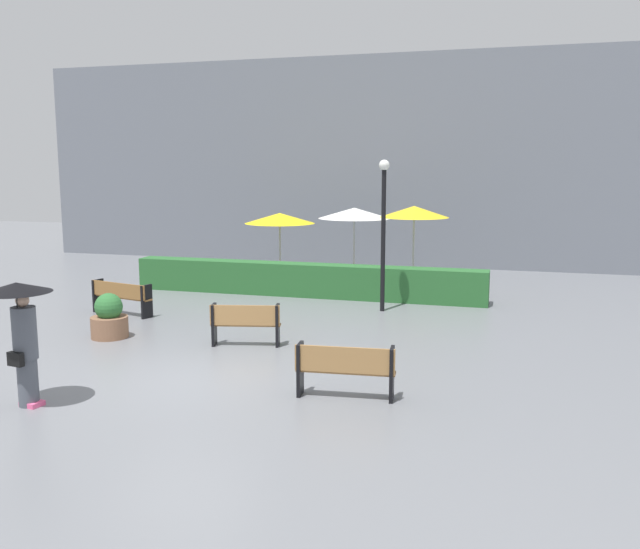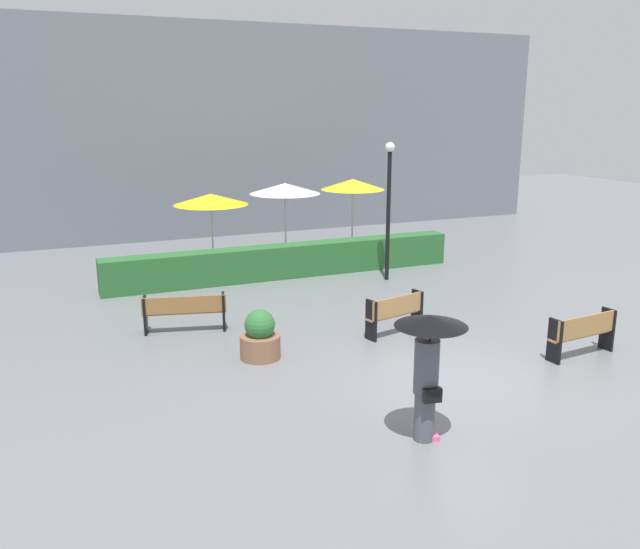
{
  "view_description": "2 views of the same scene",
  "coord_description": "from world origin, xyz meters",
  "views": [
    {
      "loc": [
        5.67,
        -10.63,
        3.81
      ],
      "look_at": [
        1.48,
        3.89,
        1.42
      ],
      "focal_mm": 37.85,
      "sensor_mm": 36.0,
      "label": 1
    },
    {
      "loc": [
        -6.83,
        -9.78,
        5.0
      ],
      "look_at": [
        -0.78,
        4.59,
        1.01
      ],
      "focal_mm": 36.96,
      "sensor_mm": 36.0,
      "label": 2
    }
  ],
  "objects": [
    {
      "name": "bench_near_right",
      "position": [
        3.07,
        -0.13,
        0.54
      ],
      "size": [
        1.69,
        0.49,
        0.91
      ],
      "color": "#9E7242",
      "rests_on": "ground"
    },
    {
      "name": "patio_umbrella_yellow",
      "position": [
        -1.94,
        10.82,
        2.13
      ],
      "size": [
        2.37,
        2.37,
        2.31
      ],
      "color": "silver",
      "rests_on": "ground"
    },
    {
      "name": "lamp_post",
      "position": [
        2.35,
        6.92,
        2.46
      ],
      "size": [
        0.28,
        0.28,
        4.02
      ],
      "color": "black",
      "rests_on": "ground"
    },
    {
      "name": "patio_umbrella_white",
      "position": [
        0.62,
        10.94,
        2.34
      ],
      "size": [
        2.36,
        2.36,
        2.52
      ],
      "color": "silver",
      "rests_on": "ground"
    },
    {
      "name": "patio_umbrella_yellow_far",
      "position": [
        2.71,
        10.07,
        2.48
      ],
      "size": [
        2.12,
        2.12,
        2.66
      ],
      "color": "silver",
      "rests_on": "ground"
    },
    {
      "name": "bench_far_left",
      "position": [
        -4.14,
        4.55,
        0.52
      ],
      "size": [
        1.89,
        0.78,
        0.86
      ],
      "color": "olive",
      "rests_on": "ground"
    },
    {
      "name": "bench_mid_center",
      "position": [
        0.2,
        2.54,
        0.54
      ],
      "size": [
        1.53,
        0.66,
        0.91
      ],
      "color": "#9E7242",
      "rests_on": "ground"
    },
    {
      "name": "ground_plane",
      "position": [
        0.0,
        0.0,
        0.0
      ],
      "size": [
        60.0,
        60.0,
        0.0
      ],
      "primitive_type": "plane",
      "color": "slate"
    },
    {
      "name": "planter_pot",
      "position": [
        -3.05,
        2.36,
        0.44
      ],
      "size": [
        0.83,
        0.83,
        1.02
      ],
      "color": "brown",
      "rests_on": "ground"
    },
    {
      "name": "building_facade",
      "position": [
        0.0,
        16.0,
        4.05
      ],
      "size": [
        28.0,
        1.2,
        8.1
      ],
      "primitive_type": "cube",
      "color": "slate",
      "rests_on": "ground"
    },
    {
      "name": "pedestrian_with_umbrella",
      "position": [
        -1.77,
        -1.92,
        1.38
      ],
      "size": [
        1.09,
        1.09,
        2.04
      ],
      "color": "#4C515B",
      "rests_on": "ground"
    },
    {
      "name": "hedge_strip",
      "position": [
        -0.31,
        8.4,
        0.49
      ],
      "size": [
        10.77,
        0.7,
        0.98
      ],
      "primitive_type": "cube",
      "color": "#28602D",
      "rests_on": "ground"
    }
  ]
}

